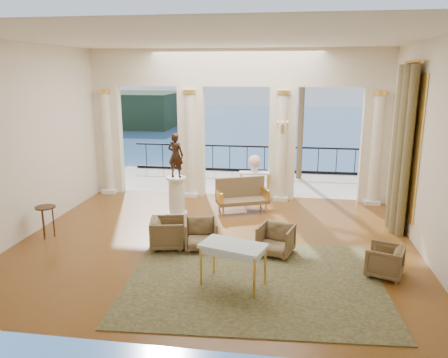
% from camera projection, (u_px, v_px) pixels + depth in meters
% --- Properties ---
extents(floor, '(9.00, 9.00, 0.00)m').
position_uv_depth(floor, '(215.00, 242.00, 10.10)').
color(floor, '#452811').
rests_on(floor, ground).
extents(room_walls, '(9.00, 9.00, 9.00)m').
position_uv_depth(room_walls, '(205.00, 123.00, 8.34)').
color(room_walls, '#EFE2C8').
rests_on(room_walls, ground).
extents(arcade, '(9.00, 0.56, 4.50)m').
position_uv_depth(arcade, '(236.00, 114.00, 13.15)').
color(arcade, beige).
rests_on(arcade, ground).
extents(terrace, '(10.00, 3.60, 0.10)m').
position_uv_depth(terrace, '(242.00, 183.00, 15.68)').
color(terrace, '#A99F8B').
rests_on(terrace, ground).
extents(balustrade, '(9.00, 0.06, 1.03)m').
position_uv_depth(balustrade, '(247.00, 161.00, 17.10)').
color(balustrade, black).
rests_on(balustrade, terrace).
extents(palm_tree, '(2.00, 2.00, 4.50)m').
position_uv_depth(palm_tree, '(303.00, 64.00, 15.16)').
color(palm_tree, '#4C3823').
rests_on(palm_tree, terrace).
extents(headland, '(22.00, 18.00, 6.00)m').
position_uv_depth(headland, '(121.00, 108.00, 82.34)').
color(headland, black).
rests_on(headland, sea).
extents(sea, '(160.00, 160.00, 0.00)m').
position_uv_depth(sea, '(279.00, 135.00, 69.13)').
color(sea, navy).
rests_on(sea, ground).
extents(curtain, '(0.33, 1.40, 4.09)m').
position_uv_depth(curtain, '(402.00, 150.00, 10.44)').
color(curtain, brown).
rests_on(curtain, ground).
extents(window_frame, '(0.04, 1.60, 3.40)m').
position_uv_depth(window_frame, '(410.00, 146.00, 10.39)').
color(window_frame, '#E7B54C').
rests_on(window_frame, room_walls).
extents(wall_sconce, '(0.30, 0.11, 0.33)m').
position_uv_depth(wall_sconce, '(282.00, 128.00, 12.73)').
color(wall_sconce, '#E7B54C').
rests_on(wall_sconce, arcade).
extents(rug, '(4.97, 3.98, 0.02)m').
position_uv_depth(rug, '(254.00, 280.00, 8.22)').
color(rug, '#2E3419').
rests_on(rug, ground).
extents(armchair_a, '(0.85, 0.81, 0.74)m').
position_uv_depth(armchair_a, '(201.00, 233.00, 9.65)').
color(armchair_a, '#423519').
rests_on(armchair_a, ground).
extents(armchair_b, '(0.85, 0.82, 0.72)m').
position_uv_depth(armchair_b, '(276.00, 239.00, 9.34)').
color(armchair_b, '#423519').
rests_on(armchair_b, ground).
extents(armchair_c, '(0.79, 0.82, 0.67)m').
position_uv_depth(armchair_c, '(385.00, 260.00, 8.36)').
color(armchair_c, '#423519').
rests_on(armchair_c, ground).
extents(armchair_d, '(0.82, 0.86, 0.75)m').
position_uv_depth(armchair_d, '(168.00, 232.00, 9.69)').
color(armchair_d, '#423519').
rests_on(armchair_d, ground).
extents(settee, '(1.55, 1.10, 0.95)m').
position_uv_depth(settee, '(242.00, 195.00, 12.24)').
color(settee, '#423519').
rests_on(settee, ground).
extents(game_table, '(1.30, 0.95, 0.80)m').
position_uv_depth(game_table, '(233.00, 249.00, 7.91)').
color(game_table, '#AEC7D7').
rests_on(game_table, ground).
extents(pedestal, '(0.58, 0.58, 1.07)m').
position_uv_depth(pedestal, '(177.00, 197.00, 11.90)').
color(pedestal, silver).
rests_on(pedestal, ground).
extents(statue, '(0.48, 0.36, 1.19)m').
position_uv_depth(statue, '(176.00, 155.00, 11.63)').
color(statue, '#301E15').
rests_on(statue, pedestal).
extents(console_table, '(0.96, 0.47, 0.87)m').
position_uv_depth(console_table, '(254.00, 177.00, 13.25)').
color(console_table, silver).
rests_on(console_table, ground).
extents(urn, '(0.39, 0.39, 0.52)m').
position_uv_depth(urn, '(255.00, 162.00, 13.14)').
color(urn, white).
rests_on(urn, console_table).
extents(side_table, '(0.47, 0.47, 0.76)m').
position_uv_depth(side_table, '(46.00, 211.00, 10.24)').
color(side_table, black).
rests_on(side_table, ground).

